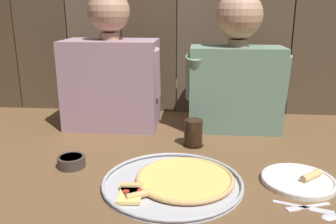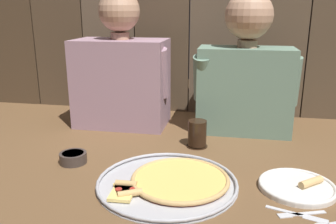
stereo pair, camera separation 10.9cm
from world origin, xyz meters
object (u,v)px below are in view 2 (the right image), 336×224
(dipping_bowl, at_px, (73,157))
(drinking_glass, at_px, (197,134))
(dinner_plate, at_px, (297,186))
(diner_right, at_px, (246,67))
(pizza_tray, at_px, (171,181))
(diner_left, at_px, (121,68))

(dipping_bowl, bearing_deg, drinking_glass, 29.58)
(dinner_plate, height_order, dipping_bowl, dipping_bowl)
(drinking_glass, relative_size, diner_right, 0.18)
(dinner_plate, relative_size, drinking_glass, 2.15)
(pizza_tray, bearing_deg, dipping_bowl, 165.68)
(drinking_glass, bearing_deg, diner_left, 149.16)
(pizza_tray, distance_m, diner_left, 0.67)
(drinking_glass, bearing_deg, diner_right, 51.47)
(dinner_plate, height_order, diner_right, diner_right)
(dipping_bowl, relative_size, diner_right, 0.16)
(pizza_tray, bearing_deg, diner_left, 120.78)
(dipping_bowl, bearing_deg, diner_right, 37.78)
(drinking_glass, relative_size, dipping_bowl, 1.12)
(drinking_glass, height_order, dipping_bowl, drinking_glass)
(dipping_bowl, distance_m, diner_left, 0.51)
(dipping_bowl, relative_size, diner_left, 0.15)
(dipping_bowl, bearing_deg, diner_left, 85.11)
(pizza_tray, distance_m, dipping_bowl, 0.37)
(diner_right, bearing_deg, dipping_bowl, -142.22)
(diner_left, bearing_deg, pizza_tray, -59.22)
(drinking_glass, bearing_deg, dipping_bowl, -150.42)
(pizza_tray, height_order, dinner_plate, dinner_plate)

